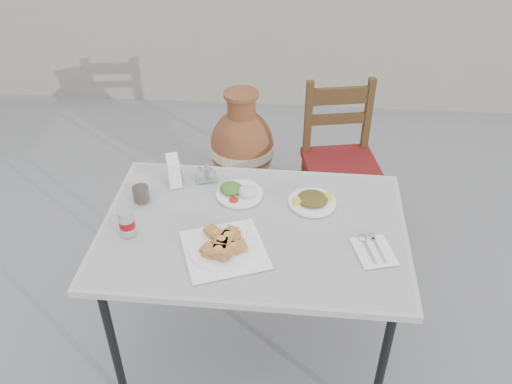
# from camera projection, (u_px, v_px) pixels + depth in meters

# --- Properties ---
(ground) EXTENTS (80.00, 80.00, 0.00)m
(ground) POSITION_uv_depth(u_px,v_px,m) (259.00, 333.00, 2.59)
(ground) COLOR slate
(ground) RESTS_ON ground
(cafe_table) EXTENTS (1.20, 0.83, 0.73)m
(cafe_table) POSITION_uv_depth(u_px,v_px,m) (253.00, 235.00, 2.14)
(cafe_table) COLOR black
(cafe_table) RESTS_ON ground
(pide_plate) EXTENTS (0.38, 0.38, 0.06)m
(pide_plate) POSITION_uv_depth(u_px,v_px,m) (224.00, 244.00, 1.98)
(pide_plate) COLOR white
(pide_plate) RESTS_ON cafe_table
(salad_rice_plate) EXTENTS (0.20, 0.20, 0.05)m
(salad_rice_plate) POSITION_uv_depth(u_px,v_px,m) (239.00, 191.00, 2.26)
(salad_rice_plate) COLOR white
(salad_rice_plate) RESTS_ON cafe_table
(salad_chopped_plate) EXTENTS (0.20, 0.20, 0.04)m
(salad_chopped_plate) POSITION_uv_depth(u_px,v_px,m) (312.00, 200.00, 2.22)
(salad_chopped_plate) COLOR white
(salad_chopped_plate) RESTS_ON cafe_table
(soda_can) EXTENTS (0.06, 0.06, 0.11)m
(soda_can) POSITION_uv_depth(u_px,v_px,m) (127.00, 222.00, 2.04)
(soda_can) COLOR silver
(soda_can) RESTS_ON cafe_table
(cola_glass) EXTENTS (0.07, 0.07, 0.11)m
(cola_glass) POSITION_uv_depth(u_px,v_px,m) (141.00, 191.00, 2.22)
(cola_glass) COLOR white
(cola_glass) RESTS_ON cafe_table
(napkin_holder) EXTENTS (0.08, 0.11, 0.12)m
(napkin_holder) POSITION_uv_depth(u_px,v_px,m) (174.00, 171.00, 2.31)
(napkin_holder) COLOR white
(napkin_holder) RESTS_ON cafe_table
(condiment_caddy) EXTENTS (0.11, 0.10, 0.06)m
(condiment_caddy) POSITION_uv_depth(u_px,v_px,m) (206.00, 175.00, 2.36)
(condiment_caddy) COLOR silver
(condiment_caddy) RESTS_ON cafe_table
(cutlery_napkin) EXTENTS (0.17, 0.20, 0.01)m
(cutlery_napkin) POSITION_uv_depth(u_px,v_px,m) (372.00, 249.00, 2.00)
(cutlery_napkin) COLOR white
(cutlery_napkin) RESTS_ON cafe_table
(chair) EXTENTS (0.46, 0.46, 0.88)m
(chair) POSITION_uv_depth(u_px,v_px,m) (340.00, 161.00, 2.98)
(chair) COLOR #3E2711
(chair) RESTS_ON ground
(terracotta_urn) EXTENTS (0.40, 0.40, 0.70)m
(terracotta_urn) POSITION_uv_depth(u_px,v_px,m) (242.00, 148.00, 3.34)
(terracotta_urn) COLOR brown
(terracotta_urn) RESTS_ON ground
(back_wall) EXTENTS (6.00, 0.25, 1.20)m
(back_wall) POSITION_uv_depth(u_px,v_px,m) (284.00, 28.00, 4.24)
(back_wall) COLOR gray
(back_wall) RESTS_ON ground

